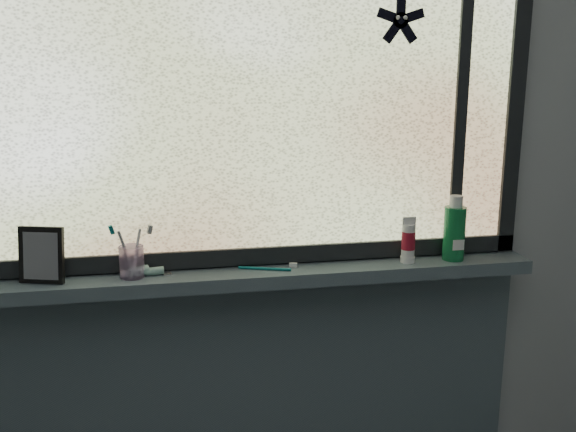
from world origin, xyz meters
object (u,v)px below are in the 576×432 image
(mouthwash_bottle, at_px, (455,228))
(cream_tube, at_px, (408,238))
(vanity_mirror, at_px, (41,255))
(toothbrush_cup, at_px, (132,262))

(mouthwash_bottle, height_order, cream_tube, mouthwash_bottle)
(vanity_mirror, height_order, mouthwash_bottle, mouthwash_bottle)
(mouthwash_bottle, bearing_deg, cream_tube, -179.21)
(mouthwash_bottle, bearing_deg, toothbrush_cup, 179.38)
(vanity_mirror, height_order, toothbrush_cup, vanity_mirror)
(cream_tube, bearing_deg, mouthwash_bottle, 0.79)
(vanity_mirror, relative_size, cream_tube, 1.54)
(vanity_mirror, relative_size, toothbrush_cup, 1.72)
(toothbrush_cup, xyz_separation_m, cream_tube, (0.81, -0.01, 0.03))
(vanity_mirror, bearing_deg, cream_tube, 15.59)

